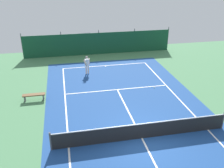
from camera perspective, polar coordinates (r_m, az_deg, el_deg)
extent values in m
plane|color=#4C8456|center=(14.69, 6.78, -12.12)|extent=(36.00, 36.00, 0.00)
cube|color=#1E478C|center=(14.69, 6.78, -12.11)|extent=(11.02, 26.60, 0.01)
cube|color=white|center=(24.92, -1.56, 4.19)|extent=(8.22, 0.10, 0.01)
cube|color=white|center=(14.13, -9.79, -14.00)|extent=(0.10, 23.80, 0.01)
cube|color=white|center=(16.29, 20.88, -9.65)|extent=(0.10, 23.80, 0.01)
cube|color=white|center=(19.96, 1.21, -1.27)|extent=(8.22, 0.10, 0.01)
cube|color=white|center=(14.68, 6.78, -12.09)|extent=(0.10, 12.80, 0.01)
cube|color=white|center=(24.78, -1.50, 4.07)|extent=(0.10, 0.30, 0.01)
cube|color=black|center=(14.41, 6.88, -10.61)|extent=(9.92, 0.03, 0.95)
cube|color=white|center=(14.13, 6.98, -8.95)|extent=(9.92, 0.04, 0.05)
cylinder|color=#47474C|center=(13.84, -13.76, -12.53)|extent=(0.10, 0.10, 1.10)
cylinder|color=#47474C|center=(16.48, 23.85, -7.55)|extent=(0.10, 0.10, 1.10)
cube|color=#14472D|center=(28.15, -2.97, 9.15)|extent=(16.22, 0.06, 2.40)
cylinder|color=#595B60|center=(28.19, -19.68, 8.07)|extent=(0.08, 0.08, 2.70)
cylinder|color=#595B60|center=(27.89, -11.36, 8.87)|extent=(0.08, 0.08, 2.70)
cylinder|color=#595B60|center=(28.17, -3.00, 9.48)|extent=(0.08, 0.08, 2.70)
cylinder|color=#595B60|center=(29.02, 5.06, 9.87)|extent=(0.08, 0.08, 2.70)
cylinder|color=#595B60|center=(30.40, 12.53, 10.07)|extent=(0.08, 0.08, 2.70)
cube|color=#234C1E|center=(28.90, -3.13, 8.22)|extent=(14.60, 0.70, 1.10)
cylinder|color=beige|center=(23.03, -5.41, 3.38)|extent=(0.12, 0.12, 0.82)
cylinder|color=beige|center=(22.96, -5.87, 3.29)|extent=(0.12, 0.12, 0.82)
cylinder|color=white|center=(22.82, -5.69, 4.48)|extent=(0.40, 0.40, 0.22)
cube|color=white|center=(22.75, -5.71, 4.95)|extent=(0.40, 0.29, 0.56)
sphere|color=beige|center=(22.61, -5.76, 5.97)|extent=(0.22, 0.22, 0.22)
cylinder|color=black|center=(22.58, -5.77, 6.19)|extent=(0.23, 0.23, 0.04)
cylinder|color=beige|center=(22.83, -5.18, 5.11)|extent=(0.09, 0.09, 0.58)
cylinder|color=beige|center=(22.56, -6.13, 4.83)|extent=(0.24, 0.53, 0.41)
cylinder|color=black|center=(22.32, -5.95, 4.31)|extent=(0.11, 0.27, 0.13)
torus|color=teal|center=(22.24, -5.97, 4.84)|extent=(0.33, 0.21, 0.29)
sphere|color=#CCDB33|center=(20.49, 9.58, -0.84)|extent=(0.07, 0.07, 0.07)
cube|color=maroon|center=(30.32, -5.93, 9.25)|extent=(2.20, 4.35, 0.80)
cube|color=#2D333D|center=(30.14, -5.98, 10.50)|extent=(1.71, 2.03, 0.56)
cylinder|color=black|center=(31.51, -8.00, 8.99)|extent=(0.28, 0.66, 0.64)
cylinder|color=black|center=(31.83, -4.77, 9.30)|extent=(0.28, 0.66, 0.64)
cylinder|color=black|center=(29.04, -7.12, 7.68)|extent=(0.28, 0.66, 0.64)
cylinder|color=black|center=(29.39, -3.64, 8.02)|extent=(0.28, 0.66, 0.64)
cube|color=brown|center=(19.06, -17.30, -2.34)|extent=(1.60, 0.40, 0.08)
cube|color=#4C4C51|center=(19.25, -19.14, -3.09)|extent=(0.08, 0.36, 0.45)
cube|color=#4C4C51|center=(19.09, -15.29, -2.79)|extent=(0.08, 0.36, 0.45)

